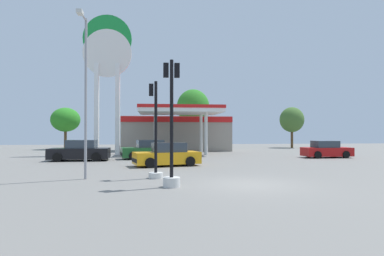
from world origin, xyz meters
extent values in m
plane|color=slate|center=(0.00, 0.00, 0.00)|extent=(90.00, 90.00, 0.00)
cube|color=gray|center=(-1.47, 24.82, 1.96)|extent=(12.28, 5.16, 3.93)
cube|color=red|center=(-1.47, 22.19, 3.58)|extent=(12.28, 0.12, 0.60)
cube|color=white|center=(-1.47, 18.84, 4.20)|extent=(7.91, 6.20, 0.35)
cube|color=red|center=(-1.47, 18.84, 4.53)|extent=(8.01, 6.30, 0.30)
cylinder|color=silver|center=(-3.85, 17.14, 2.01)|extent=(0.32, 0.32, 4.03)
cylinder|color=silver|center=(0.90, 17.14, 2.01)|extent=(0.32, 0.32, 4.03)
cylinder|color=silver|center=(-3.85, 20.55, 2.01)|extent=(0.32, 0.32, 4.03)
cylinder|color=silver|center=(0.90, 20.55, 2.01)|extent=(0.32, 0.32, 4.03)
cube|color=#4C4C51|center=(-1.47, 18.84, 0.55)|extent=(0.90, 0.60, 1.10)
cube|color=white|center=(-9.43, 18.44, 4.36)|extent=(0.40, 0.56, 8.72)
cube|color=white|center=(-7.47, 18.44, 4.36)|extent=(0.40, 0.56, 8.72)
cylinder|color=white|center=(-8.45, 18.44, 9.75)|extent=(4.60, 0.22, 4.60)
cylinder|color=#198C38|center=(-8.45, 18.46, 11.13)|extent=(4.60, 0.22, 4.60)
cube|color=white|center=(-8.45, 18.50, 10.44)|extent=(4.23, 0.08, 0.83)
cylinder|color=black|center=(11.83, 13.76, 0.30)|extent=(0.61, 0.21, 0.61)
cylinder|color=black|center=(11.84, 12.13, 0.30)|extent=(0.61, 0.21, 0.61)
cylinder|color=black|center=(9.36, 13.75, 0.30)|extent=(0.61, 0.21, 0.61)
cylinder|color=black|center=(9.37, 12.11, 0.30)|extent=(0.61, 0.21, 0.61)
cube|color=#A51111|center=(10.60, 12.94, 0.50)|extent=(4.00, 1.70, 0.72)
cube|color=#2D3842|center=(10.46, 12.94, 1.13)|extent=(1.91, 1.49, 0.61)
cube|color=black|center=(12.56, 12.95, 0.40)|extent=(0.13, 1.59, 0.23)
cylinder|color=black|center=(-4.14, 6.56, 0.32)|extent=(0.66, 0.37, 0.63)
cylinder|color=black|center=(-4.56, 8.20, 0.32)|extent=(0.66, 0.37, 0.63)
cylinder|color=black|center=(-1.66, 7.19, 0.32)|extent=(0.66, 0.37, 0.63)
cylinder|color=black|center=(-2.08, 8.83, 0.32)|extent=(0.66, 0.37, 0.63)
cube|color=orange|center=(-3.11, 7.69, 0.52)|extent=(4.44, 2.70, 0.75)
cube|color=#2D3842|center=(-2.97, 7.73, 1.17)|extent=(2.29, 1.98, 0.63)
cube|color=black|center=(-5.08, 7.19, 0.41)|extent=(0.52, 1.63, 0.24)
cylinder|color=black|center=(-10.90, 11.30, 0.33)|extent=(0.67, 0.24, 0.67)
cylinder|color=black|center=(-10.93, 13.09, 0.33)|extent=(0.67, 0.24, 0.67)
cylinder|color=black|center=(-8.18, 11.35, 0.33)|extent=(0.67, 0.24, 0.67)
cylinder|color=black|center=(-8.22, 13.15, 0.33)|extent=(0.67, 0.24, 0.67)
cube|color=black|center=(-9.56, 12.22, 0.55)|extent=(4.42, 1.92, 0.79)
cube|color=#2D3842|center=(-9.40, 12.22, 1.24)|extent=(2.12, 1.67, 0.67)
cube|color=black|center=(-11.71, 12.18, 0.44)|extent=(0.16, 1.75, 0.25)
cylinder|color=black|center=(-5.56, 12.33, 0.33)|extent=(0.68, 0.35, 0.65)
cylinder|color=black|center=(-5.90, 14.05, 0.33)|extent=(0.68, 0.35, 0.65)
cylinder|color=black|center=(-2.96, 12.84, 0.33)|extent=(0.68, 0.35, 0.65)
cylinder|color=black|center=(-3.30, 14.56, 0.33)|extent=(0.68, 0.35, 0.65)
cube|color=#1E5928|center=(-4.43, 13.44, 0.54)|extent=(4.54, 2.58, 0.77)
cube|color=#2D3842|center=(-4.28, 13.47, 1.21)|extent=(2.30, 1.95, 0.65)
cube|color=black|center=(-6.49, 13.04, 0.43)|extent=(0.45, 1.70, 0.24)
cylinder|color=silver|center=(-3.17, -0.26, 0.19)|extent=(0.67, 0.67, 0.38)
cylinder|color=black|center=(-3.17, -0.26, 2.70)|extent=(0.14, 0.14, 4.63)
cube|color=black|center=(-3.39, -0.10, 4.63)|extent=(0.21, 0.20, 0.57)
sphere|color=red|center=(-3.39, 0.02, 4.81)|extent=(0.15, 0.15, 0.15)
sphere|color=#D89E0C|center=(-3.39, 0.02, 4.63)|extent=(0.15, 0.15, 0.15)
sphere|color=green|center=(-3.39, 0.02, 4.45)|extent=(0.15, 0.15, 0.15)
cube|color=black|center=(-2.95, -0.10, 4.63)|extent=(0.21, 0.20, 0.57)
sphere|color=red|center=(-2.95, 0.02, 4.81)|extent=(0.15, 0.15, 0.15)
sphere|color=#D89E0C|center=(-2.95, 0.02, 4.63)|extent=(0.15, 0.15, 0.15)
sphere|color=green|center=(-2.95, 0.02, 4.45)|extent=(0.15, 0.15, 0.15)
cylinder|color=silver|center=(-3.79, 2.22, 0.13)|extent=(0.67, 0.67, 0.27)
cylinder|color=black|center=(-3.79, 2.22, 2.41)|extent=(0.14, 0.14, 4.28)
cube|color=black|center=(-4.01, 2.38, 4.16)|extent=(0.21, 0.20, 0.57)
sphere|color=red|center=(-4.01, 2.51, 4.34)|extent=(0.15, 0.15, 0.15)
sphere|color=#D89E0C|center=(-4.01, 2.51, 4.16)|extent=(0.15, 0.15, 0.15)
sphere|color=green|center=(-4.01, 2.51, 3.98)|extent=(0.15, 0.15, 0.15)
cylinder|color=brown|center=(-15.24, 29.27, 1.20)|extent=(0.34, 0.34, 2.40)
ellipsoid|color=#2A7E21|center=(-15.24, 29.27, 3.75)|extent=(3.60, 3.60, 3.05)
cylinder|color=brown|center=(0.95, 28.40, 1.94)|extent=(0.28, 0.28, 3.87)
ellipsoid|color=#2C7923|center=(0.95, 28.40, 5.45)|extent=(4.21, 4.21, 4.55)
cylinder|color=brown|center=(15.06, 30.14, 1.33)|extent=(0.34, 0.34, 2.67)
ellipsoid|color=#40662C|center=(15.06, 30.14, 3.92)|extent=(3.34, 3.34, 3.50)
cylinder|color=gray|center=(-7.00, 2.30, 3.70)|extent=(0.12, 0.12, 7.40)
cylinder|color=gray|center=(-7.00, 1.70, 7.30)|extent=(0.09, 1.20, 0.09)
cube|color=beige|center=(-7.00, 1.10, 7.25)|extent=(0.24, 0.44, 0.16)
camera|label=1|loc=(-3.76, -12.90, 2.15)|focal=30.06mm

